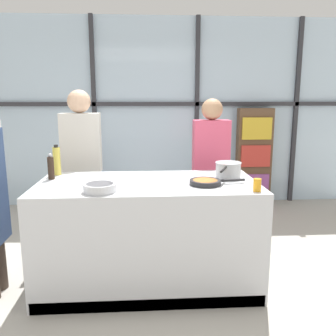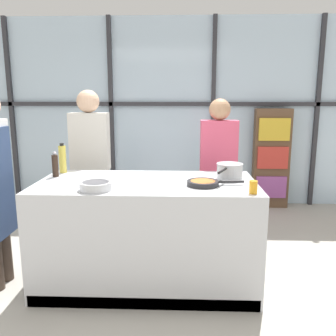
{
  "view_description": "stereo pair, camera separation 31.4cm",
  "coord_description": "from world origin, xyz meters",
  "px_view_note": "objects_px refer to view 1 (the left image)",
  "views": [
    {
      "loc": [
        -0.02,
        -2.97,
        1.65
      ],
      "look_at": [
        0.18,
        0.1,
        1.03
      ],
      "focal_mm": 38.0,
      "sensor_mm": 36.0,
      "label": 1
    },
    {
      "loc": [
        0.3,
        -2.98,
        1.65
      ],
      "look_at": [
        0.18,
        0.1,
        1.03
      ],
      "focal_mm": 38.0,
      "sensor_mm": 36.0,
      "label": 2
    }
  ],
  "objects_px": {
    "spectator_far_left": "(82,159)",
    "spectator_center_left": "(211,162)",
    "mixing_bowl": "(100,187)",
    "white_plate": "(96,184)",
    "oil_bottle": "(57,161)",
    "juice_glass_near": "(257,185)",
    "frying_pan": "(206,182)",
    "pepper_grinder": "(51,167)",
    "saucepan": "(228,170)"
  },
  "relations": [
    {
      "from": "frying_pan",
      "to": "mixing_bowl",
      "type": "height_order",
      "value": "mixing_bowl"
    },
    {
      "from": "frying_pan",
      "to": "juice_glass_near",
      "type": "xyz_separation_m",
      "value": [
        0.36,
        -0.24,
        0.03
      ]
    },
    {
      "from": "pepper_grinder",
      "to": "juice_glass_near",
      "type": "xyz_separation_m",
      "value": [
        1.69,
        -0.52,
        -0.06
      ]
    },
    {
      "from": "white_plate",
      "to": "oil_bottle",
      "type": "height_order",
      "value": "oil_bottle"
    },
    {
      "from": "spectator_center_left",
      "to": "spectator_far_left",
      "type": "bearing_deg",
      "value": 0.0
    },
    {
      "from": "frying_pan",
      "to": "saucepan",
      "type": "xyz_separation_m",
      "value": [
        0.24,
        0.25,
        0.05
      ]
    },
    {
      "from": "saucepan",
      "to": "pepper_grinder",
      "type": "relative_size",
      "value": 1.76
    },
    {
      "from": "saucepan",
      "to": "juice_glass_near",
      "type": "height_order",
      "value": "saucepan"
    },
    {
      "from": "spectator_center_left",
      "to": "oil_bottle",
      "type": "height_order",
      "value": "spectator_center_left"
    },
    {
      "from": "frying_pan",
      "to": "saucepan",
      "type": "bearing_deg",
      "value": 45.67
    },
    {
      "from": "mixing_bowl",
      "to": "juice_glass_near",
      "type": "bearing_deg",
      "value": -2.83
    },
    {
      "from": "pepper_grinder",
      "to": "juice_glass_near",
      "type": "distance_m",
      "value": 1.77
    },
    {
      "from": "mixing_bowl",
      "to": "oil_bottle",
      "type": "distance_m",
      "value": 0.8
    },
    {
      "from": "spectator_far_left",
      "to": "mixing_bowl",
      "type": "xyz_separation_m",
      "value": [
        0.33,
        -1.13,
        -0.03
      ]
    },
    {
      "from": "spectator_far_left",
      "to": "oil_bottle",
      "type": "height_order",
      "value": "spectator_far_left"
    },
    {
      "from": "spectator_center_left",
      "to": "saucepan",
      "type": "relative_size",
      "value": 3.99
    },
    {
      "from": "saucepan",
      "to": "mixing_bowl",
      "type": "relative_size",
      "value": 1.59
    },
    {
      "from": "oil_bottle",
      "to": "juice_glass_near",
      "type": "relative_size",
      "value": 2.83
    },
    {
      "from": "saucepan",
      "to": "mixing_bowl",
      "type": "height_order",
      "value": "saucepan"
    },
    {
      "from": "saucepan",
      "to": "oil_bottle",
      "type": "bearing_deg",
      "value": 172.11
    },
    {
      "from": "spectator_far_left",
      "to": "juice_glass_near",
      "type": "bearing_deg",
      "value": 142.3
    },
    {
      "from": "mixing_bowl",
      "to": "saucepan",
      "type": "bearing_deg",
      "value": 21.09
    },
    {
      "from": "spectator_center_left",
      "to": "pepper_grinder",
      "type": "height_order",
      "value": "spectator_center_left"
    },
    {
      "from": "oil_bottle",
      "to": "spectator_far_left",
      "type": "bearing_deg",
      "value": 73.88
    },
    {
      "from": "spectator_far_left",
      "to": "pepper_grinder",
      "type": "height_order",
      "value": "spectator_far_left"
    },
    {
      "from": "spectator_far_left",
      "to": "spectator_center_left",
      "type": "xyz_separation_m",
      "value": [
        1.4,
        -0.0,
        -0.05
      ]
    },
    {
      "from": "spectator_far_left",
      "to": "oil_bottle",
      "type": "distance_m",
      "value": 0.52
    },
    {
      "from": "frying_pan",
      "to": "spectator_center_left",
      "type": "bearing_deg",
      "value": 77.31
    },
    {
      "from": "frying_pan",
      "to": "saucepan",
      "type": "height_order",
      "value": "saucepan"
    },
    {
      "from": "frying_pan",
      "to": "juice_glass_near",
      "type": "height_order",
      "value": "juice_glass_near"
    },
    {
      "from": "spectator_far_left",
      "to": "juice_glass_near",
      "type": "xyz_separation_m",
      "value": [
        1.54,
        -1.19,
        -0.01
      ]
    },
    {
      "from": "white_plate",
      "to": "spectator_center_left",
      "type": "bearing_deg",
      "value": 38.31
    },
    {
      "from": "spectator_center_left",
      "to": "juice_glass_near",
      "type": "distance_m",
      "value": 1.2
    },
    {
      "from": "white_plate",
      "to": "mixing_bowl",
      "type": "bearing_deg",
      "value": -76.31
    },
    {
      "from": "spectator_center_left",
      "to": "white_plate",
      "type": "distance_m",
      "value": 1.44
    },
    {
      "from": "juice_glass_near",
      "to": "mixing_bowl",
      "type": "bearing_deg",
      "value": 177.17
    },
    {
      "from": "spectator_far_left",
      "to": "mixing_bowl",
      "type": "relative_size",
      "value": 6.71
    },
    {
      "from": "spectator_center_left",
      "to": "mixing_bowl",
      "type": "relative_size",
      "value": 6.36
    },
    {
      "from": "mixing_bowl",
      "to": "white_plate",
      "type": "bearing_deg",
      "value": 103.69
    },
    {
      "from": "mixing_bowl",
      "to": "oil_bottle",
      "type": "relative_size",
      "value": 0.9
    },
    {
      "from": "saucepan",
      "to": "white_plate",
      "type": "height_order",
      "value": "saucepan"
    },
    {
      "from": "spectator_far_left",
      "to": "spectator_center_left",
      "type": "relative_size",
      "value": 1.05
    },
    {
      "from": "white_plate",
      "to": "oil_bottle",
      "type": "xyz_separation_m",
      "value": [
        -0.41,
        0.4,
        0.13
      ]
    },
    {
      "from": "frying_pan",
      "to": "oil_bottle",
      "type": "xyz_separation_m",
      "value": [
        -1.33,
        0.46,
        0.11
      ]
    },
    {
      "from": "saucepan",
      "to": "spectator_far_left",
      "type": "bearing_deg",
      "value": 153.57
    },
    {
      "from": "juice_glass_near",
      "to": "saucepan",
      "type": "bearing_deg",
      "value": 103.52
    },
    {
      "from": "spectator_far_left",
      "to": "frying_pan",
      "type": "bearing_deg",
      "value": 141.11
    },
    {
      "from": "spectator_center_left",
      "to": "white_plate",
      "type": "relative_size",
      "value": 6.84
    },
    {
      "from": "spectator_center_left",
      "to": "frying_pan",
      "type": "xyz_separation_m",
      "value": [
        -0.22,
        -0.96,
        0.01
      ]
    },
    {
      "from": "frying_pan",
      "to": "white_plate",
      "type": "bearing_deg",
      "value": 175.98
    }
  ]
}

